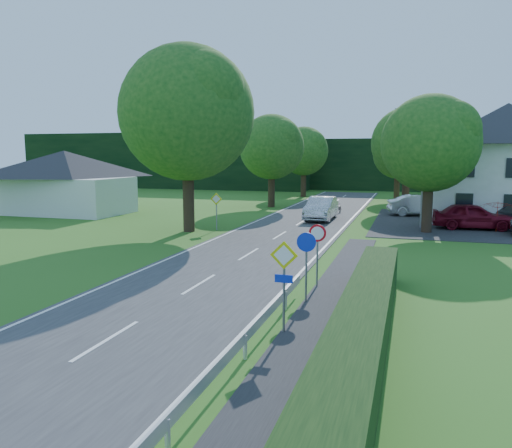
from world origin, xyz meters
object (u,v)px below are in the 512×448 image
(motorcycle, at_px, (338,208))
(parked_car_silver_a, at_px, (420,205))
(parked_car_red, at_px, (473,216))
(streetlight, at_px, (422,161))
(moving_car, at_px, (321,208))
(parasol, at_px, (497,216))

(motorcycle, distance_m, parked_car_silver_a, 6.47)
(parked_car_silver_a, bearing_deg, parked_car_red, -165.74)
(streetlight, height_order, parked_car_silver_a, streetlight)
(motorcycle, xyz_separation_m, parked_car_red, (9.59, -6.01, 0.42))
(parked_car_silver_a, bearing_deg, motorcycle, 83.55)
(moving_car, height_order, parked_car_red, moving_car)
(motorcycle, bearing_deg, parked_car_silver_a, 11.66)
(parked_car_red, bearing_deg, parked_car_silver_a, 22.18)
(streetlight, height_order, motorcycle, streetlight)
(streetlight, relative_size, motorcycle, 4.85)
(moving_car, xyz_separation_m, motorcycle, (0.68, 4.39, -0.43))
(parked_car_red, bearing_deg, motorcycle, 54.42)
(moving_car, bearing_deg, parked_car_red, -8.69)
(parasol, bearing_deg, moving_car, 168.38)
(moving_car, relative_size, parasol, 2.41)
(motorcycle, bearing_deg, streetlight, -38.43)
(parked_car_silver_a, relative_size, parasol, 2.32)
(parked_car_red, relative_size, parked_car_silver_a, 1.00)
(parked_car_red, height_order, parasol, parasol)
(streetlight, xyz_separation_m, parked_car_red, (3.33, 0.27, -3.57))
(moving_car, bearing_deg, streetlight, -14.99)
(parked_car_silver_a, bearing_deg, streetlight, 167.15)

